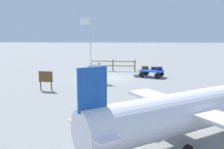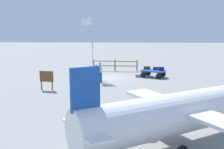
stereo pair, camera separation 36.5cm
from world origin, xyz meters
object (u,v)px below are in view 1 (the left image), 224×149
Objects in this scene: luggage_cart at (151,72)px; suitcase_dark at (145,68)px; flagpole at (89,42)px; signboard at (46,78)px; suitcase_tan at (154,68)px; suitcase_olive at (136,76)px; suitcase_maroon at (159,69)px; airplane_near at (193,110)px; worker_lead at (99,71)px; worker_trailing at (90,75)px.

suitcase_dark reaches higher than luggage_cart.
signboard is at bearing 64.19° from flagpole.
suitcase_olive is at bearing 13.54° from suitcase_tan.
suitcase_maroon is 0.06× the size of airplane_near.
suitcase_olive is (1.55, 0.37, -0.61)m from suitcase_tan.
airplane_near is at bearing 111.86° from worker_lead.
flagpole reaches higher than worker_lead.
suitcase_dark is 0.44× the size of signboard.
suitcase_maroon is at bearing 179.94° from flagpole.
suitcase_olive is at bearing -127.00° from worker_trailing.
suitcase_maroon is 0.09× the size of flagpole.
worker_trailing is 1.27× the size of signboard.
signboard is at bearing 34.37° from suitcase_tan.
worker_lead is 4.43m from signboard.
signboard is at bearing 8.09° from worker_trailing.
suitcase_tan is 6.15m from flagpole.
luggage_cart is at bearing -179.25° from flagpole.
suitcase_tan is 7.27m from worker_trailing.
worker_lead is at bearing -68.14° from airplane_near.
worker_lead is 3.38m from flagpole.
flagpole is at bearing 0.93° from suitcase_olive.
suitcase_tan is (-0.24, -0.37, 0.28)m from luggage_cart.
suitcase_maroon is 13.24m from airplane_near.
suitcase_tan reaches higher than suitcase_olive.
suitcase_dark is 1.28× the size of suitcase_tan.
luggage_cart is at bearing -90.30° from airplane_near.
signboard is (7.82, -8.09, -0.34)m from airplane_near.
airplane_near is at bearing 95.31° from suitcase_olive.
worker_lead is (3.93, 3.17, 0.19)m from suitcase_dark.
worker_trailing is at bearing -171.91° from signboard.
suitcase_maroon is (-0.68, 0.08, 0.31)m from luggage_cart.
suitcase_olive is (0.82, 0.72, -0.61)m from suitcase_dark.
worker_lead is 0.31× the size of flagpole.
suitcase_tan is at bearing -175.56° from flagpole.
flagpole is at bearing -67.26° from worker_lead.
worker_trailing is at bearing 51.21° from suitcase_dark.
worker_lead reaches higher than luggage_cart.
flagpole is (6.10, -0.01, 2.34)m from suitcase_maroon.
suitcase_tan is at bearing -135.00° from worker_trailing.
airplane_near reaches higher than suitcase_olive.
flagpole is (5.66, 0.44, 2.37)m from suitcase_tan.
suitcase_olive is 0.10× the size of flagpole.
suitcase_maroon reaches higher than suitcase_dark.
worker_lead is at bearing -101.72° from worker_trailing.
signboard reaches higher than suitcase_olive.
suitcase_maroon is 0.94× the size of suitcase_olive.
worker_lead is at bearing 38.90° from suitcase_dark.
flagpole is at bearing 0.75° from luggage_cart.
suitcase_dark is at bearing -128.79° from worker_trailing.
suitcase_maroon reaches higher than suitcase_tan.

